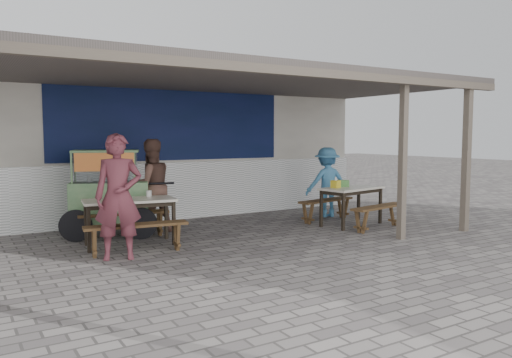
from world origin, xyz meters
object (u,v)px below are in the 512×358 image
object	(u,v)px
bench_right_street	(379,212)
patron_street_side	(118,197)
bench_right_wall	(326,205)
bench_left_wall	(124,219)
table_right	(352,191)
tissue_box	(336,184)
patron_wall_side	(151,186)
condiment_jar	(149,193)
bench_left_street	(137,231)
table_left	(130,204)
condiment_bowl	(112,198)
vendor_cart	(109,190)
patron_right_table	(327,182)
donation_box	(343,183)

from	to	relation	value
bench_right_street	patron_street_side	distance (m)	4.84
bench_right_wall	bench_left_wall	bearing A→B (deg)	163.03
table_right	tissue_box	world-z (taller)	tissue_box
patron_wall_side	condiment_jar	bearing A→B (deg)	65.67
bench_left_street	bench_right_wall	size ratio (longest dim) A/B	1.07
table_left	bench_left_street	xyz separation A→B (m)	(-0.09, -0.61, -0.33)
bench_left_wall	bench_right_wall	size ratio (longest dim) A/B	1.07
bench_left_street	condiment_bowl	size ratio (longest dim) A/B	8.06
bench_left_street	patron_street_side	world-z (taller)	patron_street_side
table_left	patron_wall_side	bearing A→B (deg)	61.25
vendor_cart	patron_right_table	distance (m)	4.63
bench_left_street	bench_left_wall	xyz separation A→B (m)	(0.17, 1.21, 0.00)
table_left	tissue_box	xyz separation A→B (m)	(3.94, -0.38, 0.15)
patron_wall_side	condiment_jar	size ratio (longest dim) A/B	16.91
bench_left_wall	bench_right_street	world-z (taller)	same
bench_left_wall	patron_right_table	size ratio (longest dim) A/B	1.02
table_left	patron_right_table	distance (m)	4.58
patron_street_side	patron_right_table	xyz separation A→B (m)	(4.93, 1.39, -0.14)
bench_right_street	condiment_bowl	xyz separation A→B (m)	(-4.64, 1.24, 0.44)
table_right	vendor_cart	bearing A→B (deg)	152.02
bench_left_street	patron_street_side	size ratio (longest dim) A/B	0.86
bench_right_street	condiment_bowl	bearing A→B (deg)	154.16
bench_right_street	vendor_cart	distance (m)	4.93
bench_left_street	donation_box	size ratio (longest dim) A/B	7.77
patron_wall_side	bench_left_street	bearing A→B (deg)	60.48
condiment_jar	bench_right_wall	bearing A→B (deg)	0.07
donation_box	bench_left_street	bearing A→B (deg)	-175.85
table_right	bench_right_street	distance (m)	0.72
patron_right_table	donation_box	world-z (taller)	patron_right_table
bench_left_street	table_right	size ratio (longest dim) A/B	1.09
bench_left_wall	vendor_cart	world-z (taller)	vendor_cart
bench_right_wall	condiment_jar	size ratio (longest dim) A/B	14.36
patron_street_side	bench_right_street	bearing A→B (deg)	14.31
patron_right_table	donation_box	distance (m)	0.96
table_right	condiment_jar	xyz separation A→B (m)	(-3.90, 0.63, 0.13)
patron_wall_side	patron_right_table	bearing A→B (deg)	173.03
condiment_jar	bench_right_street	bearing A→B (deg)	-17.34
table_right	tissue_box	distance (m)	0.39
vendor_cart	condiment_bowl	bearing A→B (deg)	-82.07
condiment_jar	patron_wall_side	bearing A→B (deg)	68.48
bench_right_wall	patron_street_side	xyz separation A→B (m)	(-4.56, -0.95, 0.56)
patron_right_table	donation_box	size ratio (longest dim) A/B	7.59
bench_left_street	vendor_cart	size ratio (longest dim) A/B	0.80
condiment_bowl	bench_left_street	bearing A→B (deg)	-78.70
patron_street_side	patron_right_table	size ratio (longest dim) A/B	1.19
bench_left_wall	donation_box	distance (m)	4.25
vendor_cart	tissue_box	xyz separation A→B (m)	(4.03, -1.27, 0.00)
bench_left_wall	condiment_jar	bearing A→B (deg)	-47.95
bench_right_street	vendor_cart	bearing A→B (deg)	145.39
table_right	patron_street_side	distance (m)	4.70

